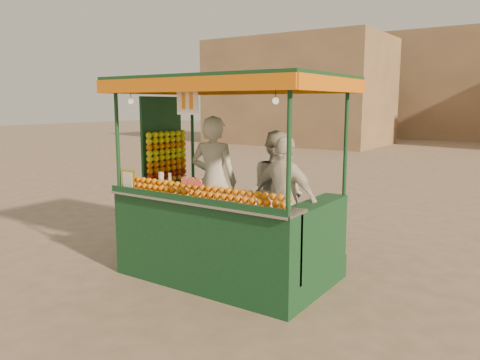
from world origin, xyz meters
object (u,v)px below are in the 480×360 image
Objects in this scene: juice_cart at (220,214)px; vendor_middle at (277,190)px; vendor_left at (214,181)px; vendor_right at (285,199)px.

vendor_middle is at bearing 53.09° from juice_cart.
vendor_left is 1.17m from vendor_right.
vendor_middle is at bearing -41.95° from vendor_right.
vendor_right is (0.82, 0.30, 0.25)m from juice_cart.
vendor_left is 1.11× the size of vendor_middle.
vendor_left is at bearing 6.01° from vendor_right.
vendor_right is (0.32, -0.36, -0.02)m from vendor_middle.
vendor_middle is 1.03× the size of vendor_right.
vendor_right is at bearing 165.64° from vendor_left.
juice_cart is at bearing 123.34° from vendor_left.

